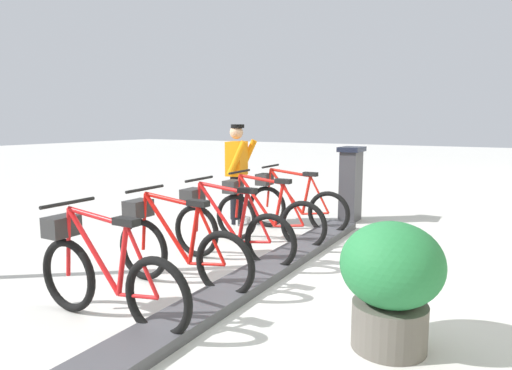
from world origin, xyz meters
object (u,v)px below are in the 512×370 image
bike_docked_4 (103,274)px  worker_near_rack (237,170)px  bike_docked_0 (292,204)px  bike_docked_2 (226,228)px  bike_docked_3 (176,247)px  payment_kiosk (351,183)px  planter_bush (391,279)px  bike_docked_1 (264,214)px

bike_docked_4 → worker_near_rack: 3.85m
bike_docked_0 → bike_docked_2: 1.87m
bike_docked_3 → worker_near_rack: worker_near_rack is taller
bike_docked_4 → worker_near_rack: (0.99, -3.69, 0.48)m
payment_kiosk → worker_near_rack: worker_near_rack is taller
bike_docked_4 → planter_bush: size_ratio=1.77×
bike_docked_1 → payment_kiosk: bearing=-105.5°
payment_kiosk → worker_near_rack: 1.97m
bike_docked_2 → payment_kiosk: bearing=-100.8°
bike_docked_2 → bike_docked_1: bearing=-90.0°
bike_docked_3 → bike_docked_4: (0.00, 0.94, 0.00)m
worker_near_rack → bike_docked_3: bearing=109.7°
bike_docked_0 → bike_docked_4: 3.74m
payment_kiosk → bike_docked_3: (0.57, 3.93, -0.24)m
bike_docked_0 → worker_near_rack: bearing=2.9°
planter_bush → payment_kiosk: bearing=-68.3°
bike_docked_3 → bike_docked_4: same height
bike_docked_0 → bike_docked_2: bearing=90.0°
bike_docked_0 → planter_bush: (-2.20, 2.98, 0.11)m
bike_docked_1 → bike_docked_3: (0.00, 1.87, 0.00)m
bike_docked_0 → bike_docked_1: same height
bike_docked_0 → bike_docked_4: (0.00, 3.74, 0.00)m
bike_docked_0 → bike_docked_1: bearing=90.0°
bike_docked_0 → bike_docked_3: size_ratio=1.00×
bike_docked_0 → bike_docked_2: (0.00, 1.87, 0.00)m
bike_docked_1 → worker_near_rack: 1.41m
bike_docked_3 → bike_docked_1: bearing=-90.0°
bike_docked_2 → bike_docked_0: bearing=-90.0°
payment_kiosk → bike_docked_3: size_ratio=0.74×
worker_near_rack → bike_docked_1: bearing=138.1°
payment_kiosk → bike_docked_4: size_ratio=0.74×
bike_docked_1 → bike_docked_2: bearing=90.0°
bike_docked_0 → bike_docked_3: (0.00, 2.81, 0.00)m
bike_docked_4 → worker_near_rack: size_ratio=1.04×
bike_docked_2 → planter_bush: bike_docked_2 is taller
payment_kiosk → bike_docked_0: bearing=63.0°
bike_docked_4 → planter_bush: 2.34m
bike_docked_1 → bike_docked_3: bearing=90.0°
bike_docked_0 → worker_near_rack: size_ratio=1.04×
bike_docked_2 → bike_docked_3: (0.00, 0.94, 0.00)m
bike_docked_0 → bike_docked_4: bearing=90.0°
payment_kiosk → worker_near_rack: size_ratio=0.77×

